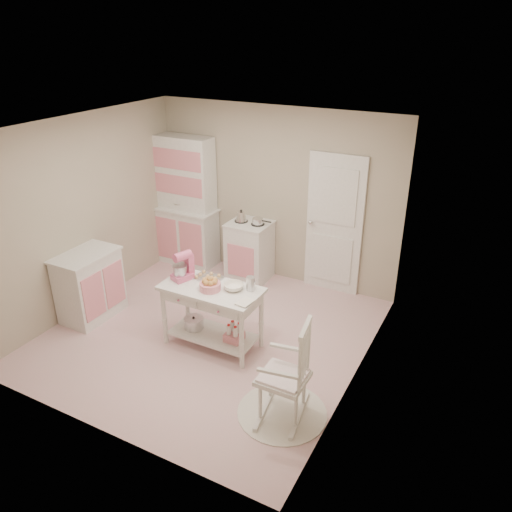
{
  "coord_description": "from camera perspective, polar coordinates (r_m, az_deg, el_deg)",
  "views": [
    {
      "loc": [
        3.03,
        -4.46,
        3.62
      ],
      "look_at": [
        0.5,
        0.33,
        1.07
      ],
      "focal_mm": 35.0,
      "sensor_mm": 36.0,
      "label": 1
    }
  ],
  "objects": [
    {
      "name": "room_shell",
      "position": [
        5.74,
        -6.04,
        4.94
      ],
      "size": [
        3.84,
        3.84,
        2.62
      ],
      "color": "pink",
      "rests_on": "ground"
    },
    {
      "name": "cookie_tray",
      "position": [
        6.08,
        -5.44,
        -2.49
      ],
      "size": [
        0.34,
        0.24,
        0.02
      ],
      "primitive_type": "cube",
      "color": "silver",
      "rests_on": "work_table"
    },
    {
      "name": "hutch",
      "position": [
        8.03,
        -8.18,
        6.16
      ],
      "size": [
        1.06,
        0.5,
        2.08
      ],
      "primitive_type": "cube",
      "color": "silver",
      "rests_on": "ground"
    },
    {
      "name": "bread_basket",
      "position": [
        5.81,
        -5.27,
        -3.47
      ],
      "size": [
        0.25,
        0.25,
        0.09
      ],
      "primitive_type": "cylinder",
      "color": "pink",
      "rests_on": "work_table"
    },
    {
      "name": "work_table",
      "position": [
        6.08,
        -5.01,
        -6.91
      ],
      "size": [
        1.2,
        0.6,
        0.8
      ],
      "primitive_type": "cube",
      "color": "silver",
      "rests_on": "ground"
    },
    {
      "name": "mixing_bowl",
      "position": [
        5.8,
        -2.57,
        -3.53
      ],
      "size": [
        0.23,
        0.23,
        0.07
      ],
      "primitive_type": "imported",
      "color": "white",
      "rests_on": "work_table"
    },
    {
      "name": "door",
      "position": [
        7.15,
        8.94,
        3.53
      ],
      "size": [
        0.82,
        0.05,
        2.04
      ],
      "primitive_type": "cube",
      "color": "silver",
      "rests_on": "ground"
    },
    {
      "name": "metal_pitcher",
      "position": [
        5.76,
        -0.63,
        -3.18
      ],
      "size": [
        0.1,
        0.1,
        0.17
      ],
      "primitive_type": "cylinder",
      "color": "silver",
      "rests_on": "work_table"
    },
    {
      "name": "base_cabinet",
      "position": [
        6.97,
        -18.47,
        -3.2
      ],
      "size": [
        0.54,
        0.84,
        0.92
      ],
      "primitive_type": "cube",
      "color": "silver",
      "rests_on": "ground"
    },
    {
      "name": "recipe_book",
      "position": [
        5.58,
        -1.91,
        -5.09
      ],
      "size": [
        0.17,
        0.22,
        0.02
      ],
      "primitive_type": "imported",
      "rotation": [
        0.0,
        0.0,
        -0.13
      ],
      "color": "white",
      "rests_on": "work_table"
    },
    {
      "name": "rocking_chair",
      "position": [
        4.99,
        3.14,
        -12.82
      ],
      "size": [
        0.59,
        0.79,
        1.1
      ],
      "primitive_type": "cube",
      "rotation": [
        0.0,
        0.0,
        0.16
      ],
      "color": "silver",
      "rests_on": "ground"
    },
    {
      "name": "stand_mixer",
      "position": [
        6.03,
        -8.48,
        -1.19
      ],
      "size": [
        0.29,
        0.33,
        0.34
      ],
      "primitive_type": "cube",
      "rotation": [
        0.0,
        0.0,
        -0.36
      ],
      "color": "#D35983",
      "rests_on": "work_table"
    },
    {
      "name": "stove",
      "position": [
        7.6,
        -0.74,
        0.6
      ],
      "size": [
        0.62,
        0.57,
        0.92
      ],
      "primitive_type": "cube",
      "color": "silver",
      "rests_on": "ground"
    },
    {
      "name": "lace_rug",
      "position": [
        5.34,
        3.0,
        -17.42
      ],
      "size": [
        0.92,
        0.92,
        0.01
      ],
      "primitive_type": "cylinder",
      "color": "white",
      "rests_on": "ground"
    }
  ]
}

